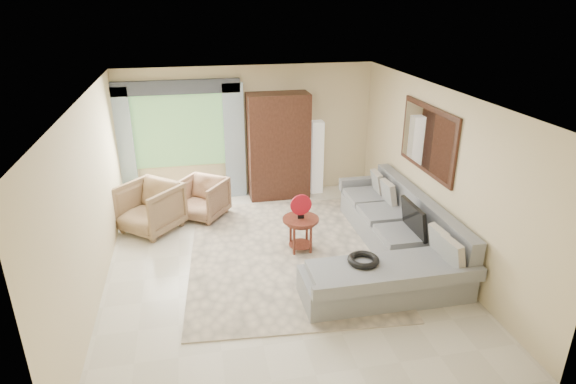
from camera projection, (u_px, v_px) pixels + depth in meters
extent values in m
plane|color=silver|center=(277.00, 265.00, 7.35)|extent=(6.00, 6.00, 0.00)
cube|color=beige|center=(286.00, 253.00, 7.69)|extent=(3.31, 4.23, 0.02)
cube|color=gray|center=(388.00, 227.00, 8.10)|extent=(0.90, 2.40, 0.40)
cube|color=gray|center=(385.00, 284.00, 6.52)|extent=(2.30, 0.80, 0.40)
cube|color=gray|center=(420.00, 211.00, 7.63)|extent=(0.20, 3.20, 0.50)
cube|color=gray|center=(363.00, 183.00, 9.14)|extent=(0.90, 0.16, 0.22)
cube|color=gray|center=(401.00, 283.00, 6.00)|extent=(2.30, 0.10, 0.18)
cube|color=black|center=(414.00, 219.00, 7.21)|extent=(0.14, 0.74, 0.48)
torus|color=black|center=(363.00, 260.00, 6.43)|extent=(0.43, 0.43, 0.09)
cylinder|color=#431B12|center=(301.00, 219.00, 7.56)|extent=(0.58, 0.58, 0.04)
cylinder|color=#431B12|center=(301.00, 236.00, 7.67)|extent=(0.38, 0.38, 0.52)
cylinder|color=#B1111F|center=(301.00, 205.00, 7.46)|extent=(0.34, 0.03, 0.34)
imported|color=olive|center=(150.00, 208.00, 8.30)|extent=(1.30, 1.30, 0.85)
imported|color=#A07257|center=(202.00, 199.00, 8.82)|extent=(1.10, 1.11, 0.73)
imported|color=#999999|center=(133.00, 194.00, 9.21)|extent=(0.65, 0.62, 0.58)
cube|color=black|center=(278.00, 146.00, 9.51)|extent=(1.20, 0.55, 2.10)
cube|color=silver|center=(316.00, 157.00, 9.83)|extent=(0.24, 0.24, 1.50)
cube|color=#669E59|center=(179.00, 131.00, 9.25)|extent=(1.80, 0.04, 1.40)
cube|color=#9EB7CC|center=(123.00, 148.00, 9.07)|extent=(0.40, 0.08, 2.30)
cube|color=#9EB7CC|center=(235.00, 142.00, 9.46)|extent=(0.40, 0.08, 2.30)
cube|color=#1E232D|center=(175.00, 87.00, 8.86)|extent=(2.40, 0.12, 0.26)
cube|color=black|center=(428.00, 139.00, 7.46)|extent=(0.04, 1.70, 1.05)
cube|color=white|center=(426.00, 139.00, 7.46)|extent=(0.02, 1.54, 0.90)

